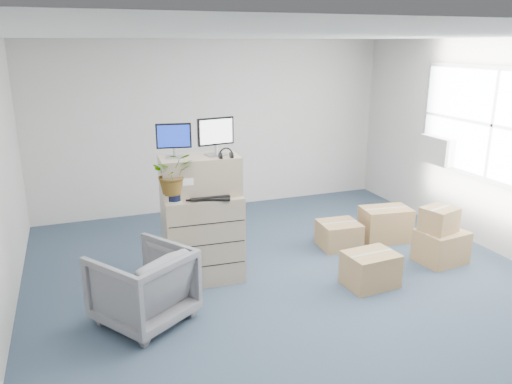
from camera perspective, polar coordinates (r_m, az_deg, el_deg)
ground at (r=5.73m, az=5.45°, el=-11.92°), size 7.00×7.00×0.00m
wall_back at (r=8.43m, az=-4.78°, el=7.51°), size 6.00×0.02×2.80m
window at (r=7.30m, az=25.56°, el=6.89°), size 0.07×2.72×1.52m
ac_unit at (r=7.97m, az=20.11°, el=4.54°), size 0.24×0.60×0.40m
filing_cabinet_lower at (r=5.96m, az=-6.08°, el=-5.23°), size 0.93×0.59×1.05m
filing_cabinet_upper at (r=5.77m, az=-6.41°, el=1.88°), size 0.92×0.49×0.45m
monitor_left at (r=5.65m, az=-9.38°, el=6.05°), size 0.39×0.18×0.39m
monitor_right at (r=5.71m, az=-4.61°, el=6.59°), size 0.44×0.20×0.43m
headphones at (r=5.60m, az=-3.46°, el=4.33°), size 0.16×0.02×0.16m
keyboard at (r=5.65m, az=-5.47°, el=-0.64°), size 0.54×0.36×0.03m
mouse at (r=5.78m, az=-3.00°, el=-0.14°), size 0.10×0.06×0.03m
water_bottle at (r=5.85m, az=-5.22°, el=1.15°), size 0.07×0.07×0.26m
phone_dock at (r=5.82m, az=-7.05°, el=0.16°), size 0.06×0.05×0.13m
external_drive at (r=5.98m, az=-3.63°, el=0.57°), size 0.23×0.18×0.07m
tissue_box at (r=5.87m, az=-3.48°, el=1.06°), size 0.24×0.13×0.09m
potted_plant at (r=5.54m, az=-9.46°, el=1.50°), size 0.47×0.51×0.46m
office_chair at (r=5.21m, az=-12.81°, el=-10.07°), size 1.12×1.11×0.86m
cardboard_boxes at (r=6.86m, az=15.15°, el=-5.22°), size 1.85×1.66×0.73m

